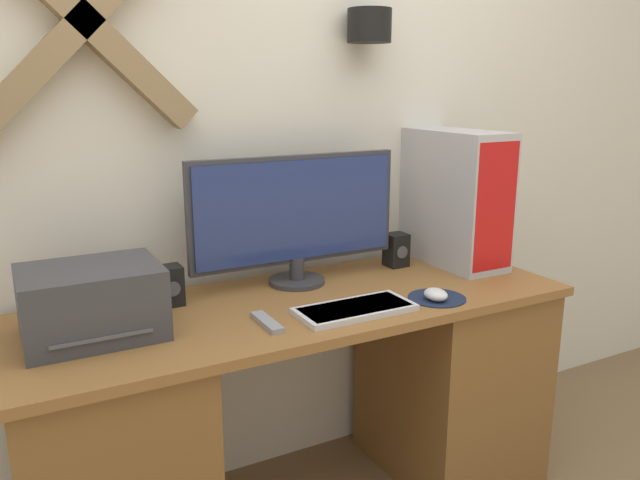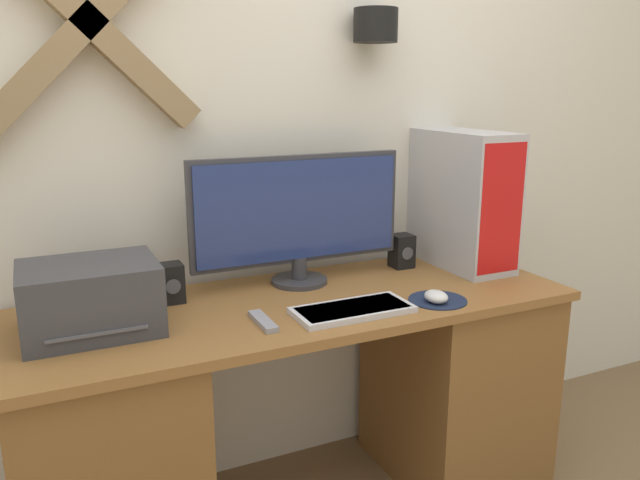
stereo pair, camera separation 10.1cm
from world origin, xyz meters
name	(u,v)px [view 1 (the left image)]	position (x,y,z in m)	size (l,w,h in m)	color
wall_back	(251,108)	(-0.01, 0.68, 1.36)	(6.40, 0.20, 2.70)	silver
desk	(303,407)	(0.00, 0.31, 0.40)	(1.74, 0.62, 0.77)	brown
monitor	(296,214)	(0.06, 0.48, 1.01)	(0.74, 0.19, 0.44)	#333338
keyboard	(355,309)	(0.09, 0.15, 0.78)	(0.36, 0.16, 0.02)	silver
mousepad	(437,298)	(0.39, 0.13, 0.77)	(0.18, 0.18, 0.00)	#19233D
mouse	(436,294)	(0.37, 0.11, 0.79)	(0.07, 0.08, 0.04)	silver
computer_tower	(453,197)	(0.71, 0.45, 1.02)	(0.20, 0.46, 0.50)	#B2B2B7
printer	(92,302)	(-0.62, 0.33, 0.87)	(0.36, 0.28, 0.19)	#38383D
speaker_left	(170,286)	(-0.38, 0.47, 0.83)	(0.08, 0.08, 0.12)	black
speaker_right	(396,250)	(0.49, 0.49, 0.83)	(0.08, 0.08, 0.12)	black
remote_control	(267,322)	(-0.18, 0.18, 0.78)	(0.04, 0.16, 0.02)	gray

